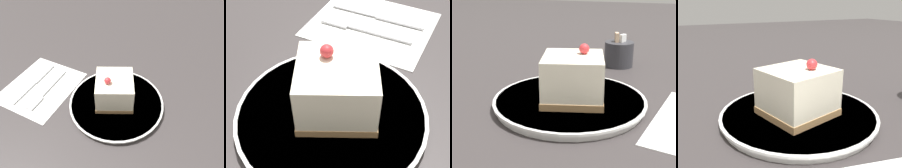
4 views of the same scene
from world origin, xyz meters
TOP-DOWN VIEW (x-y plane):
  - ground_plane at (0.00, 0.00)m, footprint 4.00×4.00m
  - plate at (-0.03, 0.02)m, footprint 0.26×0.26m
  - cake_slice at (-0.03, 0.02)m, footprint 0.12×0.12m
  - sugar_bowl at (0.01, 0.29)m, footprint 0.07×0.07m

SIDE VIEW (x-z plane):
  - ground_plane at x=0.00m, z-range 0.00..0.00m
  - plate at x=-0.03m, z-range 0.00..0.02m
  - sugar_bowl at x=0.01m, z-range -0.01..0.07m
  - cake_slice at x=-0.03m, z-range 0.01..0.10m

